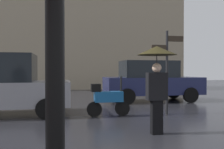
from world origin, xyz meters
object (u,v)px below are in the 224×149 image
at_px(pedestrian_with_umbrella, 157,67).
at_px(street_signpost, 167,63).
at_px(parked_scooter, 107,98).
at_px(parked_car_left, 151,81).
at_px(parked_car_right, 3,85).

xyz_separation_m(pedestrian_with_umbrella, street_signpost, (1.25, 2.26, 0.15)).
xyz_separation_m(parked_scooter, parked_car_left, (2.65, 3.26, 0.39)).
xyz_separation_m(pedestrian_with_umbrella, parked_scooter, (-0.71, 2.29, -0.94)).
bearing_deg(parked_car_left, parked_scooter, -111.98).
bearing_deg(pedestrian_with_umbrella, parked_car_right, 79.99).
height_order(parked_scooter, parked_car_left, parked_car_left).
relative_size(parked_car_left, parked_car_right, 1.09).
bearing_deg(street_signpost, parked_scooter, 179.37).
height_order(pedestrian_with_umbrella, parked_scooter, pedestrian_with_umbrella).
bearing_deg(parked_car_right, parked_car_left, 30.55).
relative_size(parked_scooter, street_signpost, 0.50).
xyz_separation_m(parked_car_left, street_signpost, (-0.68, -3.28, 0.70)).
height_order(parked_car_left, parked_car_right, parked_car_right).
bearing_deg(pedestrian_with_umbrella, street_signpost, -0.12).
relative_size(pedestrian_with_umbrella, parked_car_left, 0.45).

